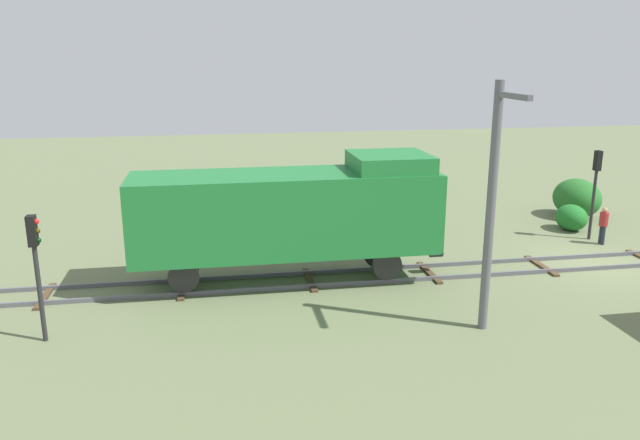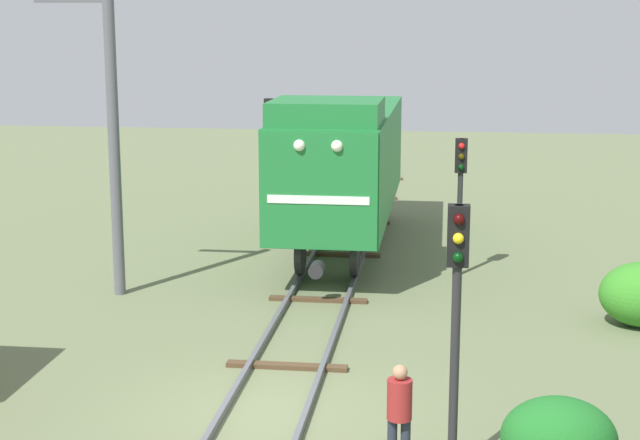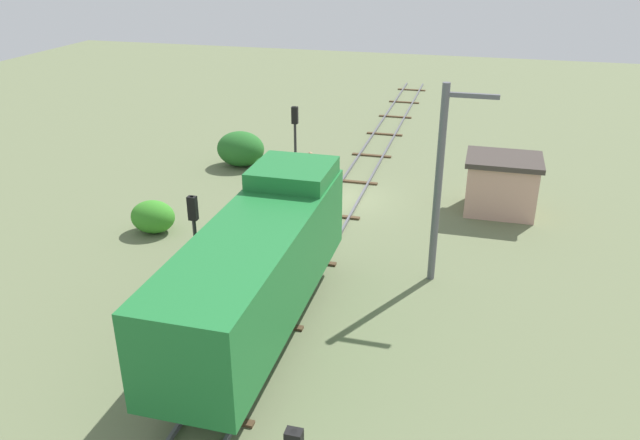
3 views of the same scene
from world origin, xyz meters
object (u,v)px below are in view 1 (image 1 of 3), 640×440
object	(u,v)px
locomotive	(291,211)
catenary_mast	(492,203)
traffic_signal_near	(596,178)
traffic_signal_far	(36,255)
traffic_signal_mid	(338,193)
worker_near_track	(603,223)

from	to	relation	value
locomotive	catenary_mast	world-z (taller)	catenary_mast
traffic_signal_near	locomotive	bearing A→B (deg)	102.66
traffic_signal_near	traffic_signal_far	world-z (taller)	traffic_signal_near
traffic_signal_near	traffic_signal_mid	size ratio (longest dim) A/B	1.12
traffic_signal_near	worker_near_track	distance (m)	2.03
locomotive	worker_near_track	bearing A→B (deg)	-80.49
traffic_signal_mid	worker_near_track	distance (m)	12.05
traffic_signal_mid	catenary_mast	size ratio (longest dim) A/B	0.49
traffic_signal_mid	traffic_signal_far	xyz separation A→B (m)	(-7.00, 10.33, 0.12)
locomotive	traffic_signal_near	bearing A→B (deg)	-77.34
traffic_signal_near	traffic_signal_mid	xyz separation A→B (m)	(0.20, 11.82, -0.28)
locomotive	traffic_signal_far	distance (m)	8.68
worker_near_track	locomotive	bearing A→B (deg)	63.68
worker_near_track	catenary_mast	size ratio (longest dim) A/B	0.22
locomotive	worker_near_track	xyz separation A→B (m)	(2.40, -14.33, -1.78)
locomotive	traffic_signal_mid	xyz separation A→B (m)	(3.40, -2.43, -0.19)
traffic_signal_far	worker_near_track	world-z (taller)	traffic_signal_far
catenary_mast	traffic_signal_mid	bearing A→B (deg)	19.03
locomotive	traffic_signal_far	bearing A→B (deg)	114.49
worker_near_track	catenary_mast	distance (m)	12.07
traffic_signal_far	locomotive	bearing A→B (deg)	-65.51
traffic_signal_near	traffic_signal_far	bearing A→B (deg)	107.06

